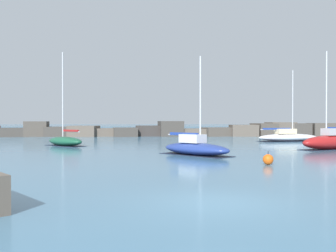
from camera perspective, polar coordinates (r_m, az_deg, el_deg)
ground_plane at (r=12.11m, az=7.44°, el=-11.57°), size 600.00×600.00×0.00m
open_sea_beyond at (r=123.60m, az=-2.35°, el=-0.44°), size 400.00×116.00×0.01m
breakwater_jetty at (r=63.91m, az=-0.01°, el=-0.67°), size 63.02×6.18×2.58m
foreground_rocks at (r=9.27m, az=4.71°, el=-11.78°), size 18.16×6.13×1.36m
sailboat_moored_1 at (r=50.08m, az=17.81°, el=-1.57°), size 8.51×3.87×9.07m
sailboat_moored_2 at (r=37.22m, az=23.49°, el=-2.15°), size 6.86×4.38×8.90m
sailboat_moored_3 at (r=28.54m, az=4.17°, el=-3.30°), size 5.65×6.14×7.45m
sailboat_moored_4 at (r=40.39m, az=-15.40°, el=-2.17°), size 5.06×5.01×9.80m
mooring_buoy_orange_near at (r=22.96m, az=15.01°, el=-4.95°), size 0.63×0.63×0.83m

